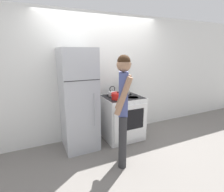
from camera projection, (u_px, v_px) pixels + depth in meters
name	position (u px, v px, depth m)	size (l,w,h in m)	color
ground_plane	(103.00, 133.00, 3.96)	(14.00, 14.00, 0.00)	slate
wall_back	(102.00, 77.00, 3.68)	(10.00, 0.06, 2.55)	silver
refrigerator	(79.00, 100.00, 3.20)	(0.61, 0.68, 1.86)	#B7BABF
stove_range	(123.00, 117.00, 3.65)	(0.77, 0.73, 0.90)	white
dutch_oven_pot	(118.00, 96.00, 3.36)	(0.29, 0.25, 0.15)	red
tea_kettle	(112.00, 93.00, 3.60)	(0.20, 0.16, 0.21)	silver
utensil_jar	(127.00, 91.00, 3.76)	(0.11, 0.11, 0.28)	silver
person	(123.00, 106.00, 2.64)	(0.39, 0.43, 1.75)	#2D2D30
wall_knife_strip	(126.00, 64.00, 3.80)	(0.24, 0.03, 0.34)	brown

